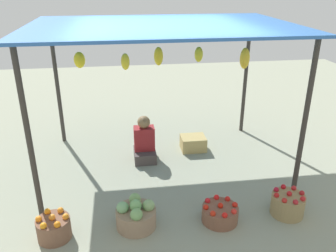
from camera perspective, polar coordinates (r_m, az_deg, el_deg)
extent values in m
plane|color=gray|center=(5.88, -0.85, -6.12)|extent=(14.00, 14.00, 0.00)
cylinder|color=#38332D|center=(4.47, -21.70, -1.94)|extent=(0.07, 0.07, 2.22)
cylinder|color=#38332D|center=(4.94, 21.32, 0.48)|extent=(0.07, 0.07, 2.22)
cylinder|color=#38332D|center=(6.56, -17.58, 6.48)|extent=(0.07, 0.07, 2.22)
cylinder|color=#38332D|center=(6.89, 12.51, 7.79)|extent=(0.07, 0.07, 2.22)
cube|color=#3368B2|center=(5.16, -1.01, 16.05)|extent=(3.78, 2.57, 0.04)
ellipsoid|color=yellow|center=(5.28, -14.20, 10.37)|extent=(0.16, 0.16, 0.23)
ellipsoid|color=yellow|center=(5.05, -6.96, 10.35)|extent=(0.12, 0.12, 0.24)
ellipsoid|color=yellow|center=(5.37, -1.55, 11.27)|extent=(0.14, 0.14, 0.28)
ellipsoid|color=yellow|center=(5.52, 5.02, 11.52)|extent=(0.13, 0.13, 0.23)
ellipsoid|color=yellow|center=(5.35, 12.38, 10.70)|extent=(0.14, 0.14, 0.31)
cube|color=#463D3A|center=(5.97, -3.78, -4.73)|extent=(0.36, 0.44, 0.18)
cube|color=maroon|center=(5.88, -3.89, -2.00)|extent=(0.34, 0.22, 0.40)
sphere|color=olive|center=(5.76, -3.97, 0.64)|extent=(0.21, 0.21, 0.21)
cylinder|color=brown|center=(4.54, -18.07, -15.56)|extent=(0.40, 0.40, 0.26)
sphere|color=orange|center=(4.44, -18.34, -13.92)|extent=(0.08, 0.08, 0.08)
sphere|color=orange|center=(4.42, -16.32, -13.97)|extent=(0.08, 0.08, 0.08)
sphere|color=orange|center=(4.53, -17.09, -12.98)|extent=(0.08, 0.08, 0.08)
sphere|color=orange|center=(4.56, -19.03, -13.00)|extent=(0.08, 0.08, 0.08)
sphere|color=orange|center=(4.48, -20.30, -14.00)|extent=(0.08, 0.08, 0.08)
sphere|color=orange|center=(4.36, -19.62, -15.05)|extent=(0.08, 0.08, 0.08)
sphere|color=orange|center=(4.33, -17.58, -15.04)|extent=(0.08, 0.08, 0.08)
cylinder|color=#95795F|center=(4.51, -5.20, -14.63)|extent=(0.50, 0.50, 0.25)
sphere|color=#73AD66|center=(4.40, -5.29, -12.75)|extent=(0.15, 0.15, 0.15)
sphere|color=#80A768|center=(4.42, -3.17, -12.77)|extent=(0.15, 0.15, 0.15)
sphere|color=#78A35D|center=(4.54, -5.40, -11.73)|extent=(0.15, 0.15, 0.15)
sphere|color=#75AA6F|center=(4.41, -7.40, -13.03)|extent=(0.15, 0.15, 0.15)
sphere|color=#74A661|center=(4.29, -5.16, -14.16)|extent=(0.15, 0.15, 0.15)
cylinder|color=brown|center=(4.64, 8.44, -13.96)|extent=(0.46, 0.46, 0.20)
sphere|color=red|center=(4.56, 8.54, -12.66)|extent=(0.07, 0.07, 0.07)
sphere|color=red|center=(4.62, 10.83, -12.45)|extent=(0.07, 0.07, 0.07)
sphere|color=red|center=(4.70, 9.67, -11.60)|extent=(0.07, 0.07, 0.07)
sphere|color=red|center=(4.71, 7.89, -11.41)|extent=(0.07, 0.07, 0.07)
sphere|color=red|center=(4.64, 6.46, -11.96)|extent=(0.07, 0.07, 0.07)
sphere|color=red|center=(4.52, 6.18, -12.99)|extent=(0.07, 0.07, 0.07)
sphere|color=red|center=(4.43, 7.31, -13.91)|extent=(0.07, 0.07, 0.07)
sphere|color=red|center=(4.42, 9.22, -14.13)|extent=(0.07, 0.07, 0.07)
sphere|color=red|center=(4.50, 10.68, -13.50)|extent=(0.07, 0.07, 0.07)
cylinder|color=#937E51|center=(4.94, 18.88, -12.00)|extent=(0.43, 0.43, 0.28)
sphere|color=red|center=(4.84, 19.14, -10.36)|extent=(0.07, 0.07, 0.07)
sphere|color=#AA1C20|center=(4.92, 20.95, -10.15)|extent=(0.07, 0.07, 0.07)
sphere|color=red|center=(4.99, 19.79, -9.49)|extent=(0.07, 0.07, 0.07)
sphere|color=red|center=(4.97, 18.26, -9.36)|extent=(0.07, 0.07, 0.07)
sphere|color=#AA1629|center=(4.89, 17.20, -9.85)|extent=(0.07, 0.07, 0.07)
sphere|color=red|center=(4.78, 17.24, -10.70)|extent=(0.07, 0.07, 0.07)
sphere|color=#B2211C|center=(4.71, 18.42, -11.42)|extent=(0.07, 0.07, 0.07)
sphere|color=#AA2126|center=(4.72, 20.05, -11.55)|extent=(0.07, 0.07, 0.07)
sphere|color=red|center=(4.81, 21.09, -11.00)|extent=(0.07, 0.07, 0.07)
cube|color=tan|center=(6.30, 4.10, -2.78)|extent=(0.43, 0.36, 0.25)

